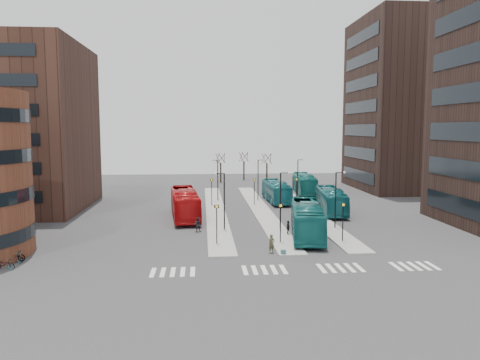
{
  "coord_description": "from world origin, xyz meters",
  "views": [
    {
      "loc": [
        -5.72,
        -30.77,
        10.89
      ],
      "look_at": [
        -1.42,
        21.79,
        5.0
      ],
      "focal_mm": 35.0,
      "sensor_mm": 36.0,
      "label": 1
    }
  ],
  "objects": [
    {
      "name": "teal_bus_a",
      "position": [
        4.75,
        14.73,
        1.71
      ],
      "size": [
        4.89,
        12.6,
        3.42
      ],
      "primitive_type": "imported",
      "rotation": [
        0.0,
        0.0,
        -0.17
      ],
      "color": "#13605F",
      "rests_on": "ground"
    },
    {
      "name": "crosswalk_stripes",
      "position": [
        1.75,
        4.0,
        0.01
      ],
      "size": [
        22.35,
        2.4,
        0.01
      ],
      "color": "silver",
      "rests_on": "ground"
    },
    {
      "name": "bicycle_mid",
      "position": [
        -21.0,
        7.92,
        0.46
      ],
      "size": [
        1.54,
        0.49,
        0.92
      ],
      "primitive_type": "imported",
      "rotation": [
        0.0,
        0.0,
        1.53
      ],
      "color": "gray",
      "rests_on": "ground"
    },
    {
      "name": "bicycle_far",
      "position": [
        -21.0,
        7.59,
        0.43
      ],
      "size": [
        1.75,
        1.08,
        0.87
      ],
      "primitive_type": "imported",
      "rotation": [
        0.0,
        0.0,
        1.25
      ],
      "color": "gray",
      "rests_on": "ground"
    },
    {
      "name": "red_bus",
      "position": [
        -7.83,
        25.53,
        1.75
      ],
      "size": [
        4.1,
        12.76,
        3.49
      ],
      "primitive_type": "imported",
      "rotation": [
        0.0,
        0.0,
        0.09
      ],
      "color": "#B70E10",
      "rests_on": "ground"
    },
    {
      "name": "island_mid",
      "position": [
        2.0,
        30.0,
        0.07
      ],
      "size": [
        2.5,
        45.0,
        0.15
      ],
      "primitive_type": "cube",
      "color": "gray",
      "rests_on": "ground"
    },
    {
      "name": "commuter_a",
      "position": [
        -6.26,
        17.71,
        0.79
      ],
      "size": [
        0.82,
        0.66,
        1.58
      ],
      "primitive_type": "imported",
      "rotation": [
        0.0,
        0.0,
        3.23
      ],
      "color": "black",
      "rests_on": "ground"
    },
    {
      "name": "traveller",
      "position": [
        0.28,
        8.75,
        0.83
      ],
      "size": [
        0.72,
        0.63,
        1.67
      ],
      "primitive_type": "imported",
      "rotation": [
        0.0,
        0.0,
        0.48
      ],
      "color": "#444129",
      "rests_on": "ground"
    },
    {
      "name": "teal_bus_d",
      "position": [
        11.29,
        45.44,
        1.63
      ],
      "size": [
        3.65,
        11.89,
        3.26
      ],
      "primitive_type": "imported",
      "rotation": [
        0.0,
        0.0,
        -0.08
      ],
      "color": "#156A66",
      "rests_on": "ground"
    },
    {
      "name": "bicycle_near",
      "position": [
        -21.0,
        5.63,
        0.44
      ],
      "size": [
        1.74,
        0.82,
        0.88
      ],
      "primitive_type": "imported",
      "rotation": [
        0.0,
        0.0,
        1.43
      ],
      "color": "gray",
      "rests_on": "ground"
    },
    {
      "name": "ground",
      "position": [
        0.0,
        0.0,
        0.0
      ],
      "size": [
        160.0,
        160.0,
        0.0
      ],
      "primitive_type": "plane",
      "color": "#303033",
      "rests_on": "ground"
    },
    {
      "name": "lamp_posts",
      "position": [
        2.64,
        28.0,
        3.58
      ],
      "size": [
        14.04,
        20.24,
        6.12
      ],
      "color": "black",
      "rests_on": "ground"
    },
    {
      "name": "island_left",
      "position": [
        -4.0,
        30.0,
        0.07
      ],
      "size": [
        2.5,
        45.0,
        0.15
      ],
      "primitive_type": "cube",
      "color": "gray",
      "rests_on": "ground"
    },
    {
      "name": "bare_trees",
      "position": [
        2.67,
        62.67,
        2.72
      ],
      "size": [
        10.97,
        8.14,
        5.9
      ],
      "color": "black",
      "rests_on": "ground"
    },
    {
      "name": "tower_far",
      "position": [
        31.98,
        50.0,
        15.0
      ],
      "size": [
        20.12,
        20.0,
        30.0
      ],
      "color": "#32211B",
      "rests_on": "ground"
    },
    {
      "name": "teal_bus_c",
      "position": [
        10.81,
        27.54,
        1.58
      ],
      "size": [
        3.95,
        11.55,
        3.15
      ],
      "primitive_type": "imported",
      "rotation": [
        0.0,
        0.0,
        -0.12
      ],
      "color": "#135D63",
      "rests_on": "ground"
    },
    {
      "name": "island_right",
      "position": [
        8.0,
        30.0,
        0.07
      ],
      "size": [
        2.5,
        45.0,
        0.15
      ],
      "primitive_type": "cube",
      "color": "gray",
      "rests_on": "ground"
    },
    {
      "name": "suitcase",
      "position": [
        1.17,
        7.85,
        0.26
      ],
      "size": [
        0.51,
        0.47,
        0.51
      ],
      "primitive_type": "cube",
      "rotation": [
        0.0,
        0.0,
        -0.43
      ],
      "color": "navy",
      "rests_on": "ground"
    },
    {
      "name": "commuter_c",
      "position": [
        4.59,
        17.42,
        0.78
      ],
      "size": [
        0.62,
        1.03,
        1.56
      ],
      "primitive_type": "imported",
      "rotation": [
        0.0,
        0.0,
        4.68
      ],
      "color": "black",
      "rests_on": "ground"
    },
    {
      "name": "sign_poles",
      "position": [
        1.6,
        23.0,
        2.41
      ],
      "size": [
        12.45,
        22.12,
        3.65
      ],
      "color": "black",
      "rests_on": "ground"
    },
    {
      "name": "teal_bus_b",
      "position": [
        5.18,
        36.95,
        1.55
      ],
      "size": [
        2.93,
        11.19,
        3.1
      ],
      "primitive_type": "imported",
      "rotation": [
        0.0,
        0.0,
        0.03
      ],
      "color": "#16656F",
      "rests_on": "ground"
    },
    {
      "name": "commuter_b",
      "position": [
        2.97,
        15.35,
        0.77
      ],
      "size": [
        0.51,
        0.94,
        1.53
      ],
      "primitive_type": "imported",
      "rotation": [
        0.0,
        0.0,
        1.42
      ],
      "color": "black",
      "rests_on": "ground"
    }
  ]
}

